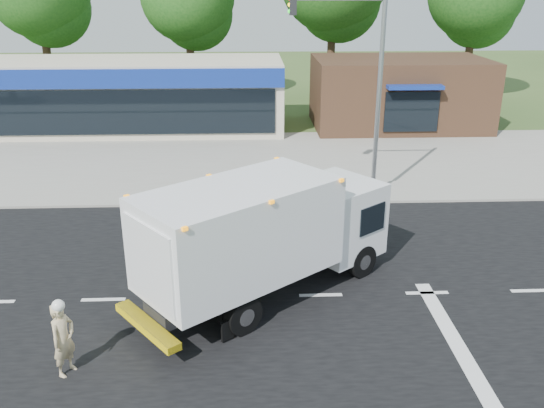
# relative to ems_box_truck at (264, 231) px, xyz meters

# --- Properties ---
(ground) EXTENTS (120.00, 120.00, 0.00)m
(ground) POSITION_rel_ems_box_truck_xyz_m (1.56, -0.07, -1.97)
(ground) COLOR #385123
(ground) RESTS_ON ground
(road_asphalt) EXTENTS (60.00, 14.00, 0.02)m
(road_asphalt) POSITION_rel_ems_box_truck_xyz_m (1.56, -0.07, -1.97)
(road_asphalt) COLOR black
(road_asphalt) RESTS_ON ground
(sidewalk) EXTENTS (60.00, 2.40, 0.12)m
(sidewalk) POSITION_rel_ems_box_truck_xyz_m (1.56, 8.13, -1.91)
(sidewalk) COLOR gray
(sidewalk) RESTS_ON ground
(parking_apron) EXTENTS (60.00, 9.00, 0.02)m
(parking_apron) POSITION_rel_ems_box_truck_xyz_m (1.56, 13.93, -1.96)
(parking_apron) COLOR gray
(parking_apron) RESTS_ON ground
(lane_markings) EXTENTS (55.20, 7.00, 0.01)m
(lane_markings) POSITION_rel_ems_box_truck_xyz_m (2.91, -1.42, -1.95)
(lane_markings) COLOR silver
(lane_markings) RESTS_ON road_asphalt
(ems_box_truck) EXTENTS (7.50, 6.65, 3.42)m
(ems_box_truck) POSITION_rel_ems_box_truck_xyz_m (0.00, 0.00, 0.00)
(ems_box_truck) COLOR black
(ems_box_truck) RESTS_ON ground
(emergency_worker) EXTENTS (0.65, 0.76, 1.86)m
(emergency_worker) POSITION_rel_ems_box_truck_xyz_m (-4.49, -3.20, -1.06)
(emergency_worker) COLOR tan
(emergency_worker) RESTS_ON ground
(retail_strip_mall) EXTENTS (18.00, 6.20, 4.00)m
(retail_strip_mall) POSITION_rel_ems_box_truck_xyz_m (-7.44, 19.86, 0.04)
(retail_strip_mall) COLOR #BDB29D
(retail_strip_mall) RESTS_ON ground
(brown_storefront) EXTENTS (10.00, 6.70, 4.00)m
(brown_storefront) POSITION_rel_ems_box_truck_xyz_m (8.56, 19.91, 0.03)
(brown_storefront) COLOR #382316
(brown_storefront) RESTS_ON ground
(traffic_signal_pole) EXTENTS (3.51, 0.25, 8.00)m
(traffic_signal_pole) POSITION_rel_ems_box_truck_xyz_m (3.91, 7.53, 2.95)
(traffic_signal_pole) COLOR gray
(traffic_signal_pole) RESTS_ON ground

